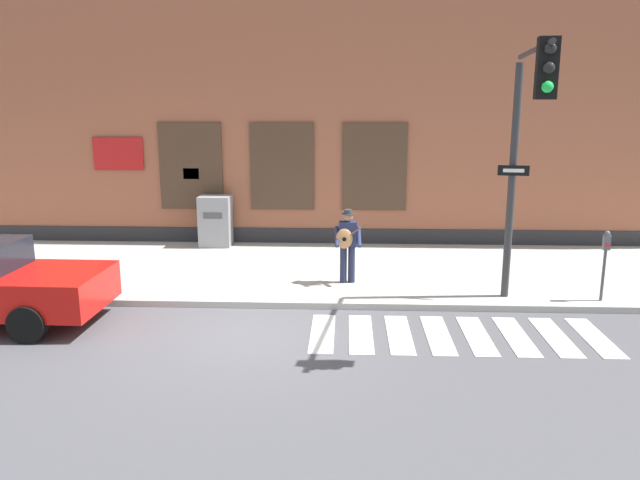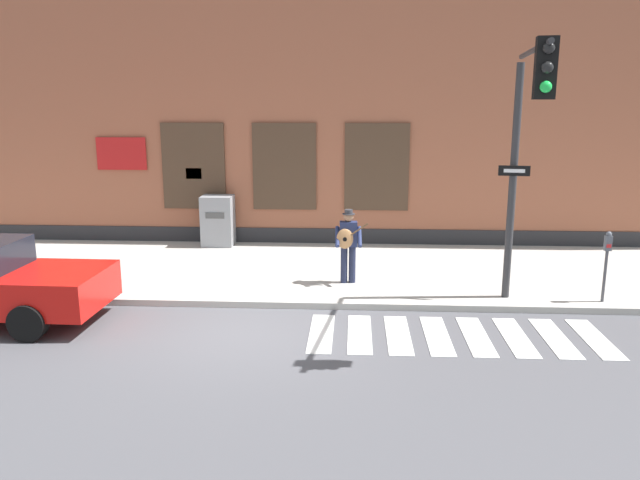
# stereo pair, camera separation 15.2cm
# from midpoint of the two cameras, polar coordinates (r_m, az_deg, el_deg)

# --- Properties ---
(ground_plane) EXTENTS (160.00, 160.00, 0.00)m
(ground_plane) POSITION_cam_midpoint_polar(r_m,az_deg,el_deg) (11.44, -7.16, -8.30)
(ground_plane) COLOR #4C4C51
(sidewalk) EXTENTS (28.00, 5.37, 0.13)m
(sidewalk) POSITION_cam_midpoint_polar(r_m,az_deg,el_deg) (15.13, -4.70, -2.73)
(sidewalk) COLOR #ADAAA3
(sidewalk) RESTS_ON ground
(building_backdrop) EXTENTS (28.00, 4.06, 9.16)m
(building_backdrop) POSITION_cam_midpoint_polar(r_m,az_deg,el_deg) (19.25, -3.18, 14.15)
(building_backdrop) COLOR #99563D
(building_backdrop) RESTS_ON ground
(crosswalk) EXTENTS (5.20, 1.90, 0.01)m
(crosswalk) POSITION_cam_midpoint_polar(r_m,az_deg,el_deg) (11.41, 12.06, -8.51)
(crosswalk) COLOR silver
(crosswalk) RESTS_ON ground
(busker) EXTENTS (0.71, 0.53, 1.63)m
(busker) POSITION_cam_midpoint_polar(r_m,az_deg,el_deg) (13.59, 2.18, -0.15)
(busker) COLOR #1E233D
(busker) RESTS_ON sidewalk
(traffic_light) EXTENTS (0.84, 3.39, 4.83)m
(traffic_light) POSITION_cam_midpoint_polar(r_m,az_deg,el_deg) (11.52, 17.90, 9.32)
(traffic_light) COLOR #2D2D30
(traffic_light) RESTS_ON sidewalk
(parking_meter) EXTENTS (0.13, 0.11, 1.44)m
(parking_meter) POSITION_cam_midpoint_polar(r_m,az_deg,el_deg) (13.55, 24.34, -1.25)
(parking_meter) COLOR #47474C
(parking_meter) RESTS_ON sidewalk
(utility_box) EXTENTS (0.85, 0.71, 1.39)m
(utility_box) POSITION_cam_midpoint_polar(r_m,az_deg,el_deg) (17.41, -9.77, 1.73)
(utility_box) COLOR gray
(utility_box) RESTS_ON sidewalk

